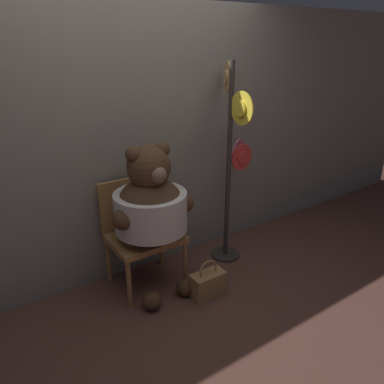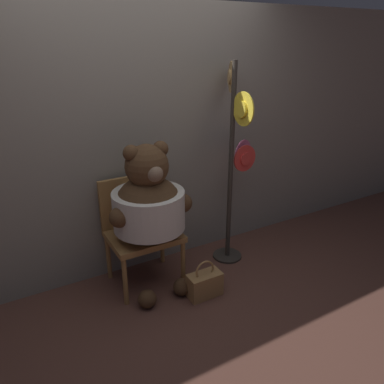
% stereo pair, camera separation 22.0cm
% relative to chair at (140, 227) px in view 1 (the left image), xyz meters
% --- Properties ---
extents(ground_plane, '(14.00, 14.00, 0.00)m').
position_rel_chair_xyz_m(ground_plane, '(0.12, -0.44, -0.52)').
color(ground_plane, brown).
extents(wall_back, '(8.00, 0.10, 2.31)m').
position_rel_chair_xyz_m(wall_back, '(0.12, 0.26, 0.64)').
color(wall_back, gray).
rests_on(wall_back, ground_plane).
extents(chair, '(0.59, 0.48, 0.93)m').
position_rel_chair_xyz_m(chair, '(0.00, 0.00, 0.00)').
color(chair, '#9E703D').
rests_on(chair, ground_plane).
extents(teddy_bear, '(0.71, 0.63, 1.28)m').
position_rel_chair_xyz_m(teddy_bear, '(0.03, -0.16, 0.24)').
color(teddy_bear, '#4C331E').
rests_on(teddy_bear, ground_plane).
extents(hat_display_rack, '(0.46, 0.57, 1.85)m').
position_rel_chair_xyz_m(hat_display_rack, '(0.92, -0.10, 0.51)').
color(hat_display_rack, '#332D28').
rests_on(hat_display_rack, ground_plane).
extents(handbag_on_ground, '(0.29, 0.15, 0.34)m').
position_rel_chair_xyz_m(handbag_on_ground, '(0.34, -0.52, -0.40)').
color(handbag_on_ground, '#A87A47').
rests_on(handbag_on_ground, ground_plane).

